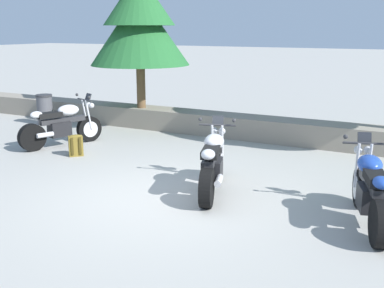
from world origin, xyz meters
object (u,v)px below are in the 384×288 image
at_px(motorcycle_white_near_left, 62,126).
at_px(trash_bin, 45,109).
at_px(motorcycle_blue_far_right, 370,191).
at_px(rider_backpack, 76,145).
at_px(pine_tree_far_left, 139,18).
at_px(motorcycle_silver_centre, 213,164).

bearing_deg(motorcycle_white_near_left, trash_bin, 142.38).
bearing_deg(trash_bin, motorcycle_blue_far_right, -19.27).
bearing_deg(trash_bin, rider_backpack, -36.32).
relative_size(motorcycle_white_near_left, rider_backpack, 4.20).
bearing_deg(motorcycle_white_near_left, rider_backpack, -32.80).
xyz_separation_m(rider_backpack, trash_bin, (-3.14, 2.31, 0.19)).
bearing_deg(pine_tree_far_left, trash_bin, -160.53).
relative_size(motorcycle_silver_centre, trash_bin, 2.33).
distance_m(motorcycle_white_near_left, motorcycle_silver_centre, 4.69).
relative_size(rider_backpack, trash_bin, 0.55).
bearing_deg(motorcycle_blue_far_right, trash_bin, 160.73).
distance_m(motorcycle_silver_centre, rider_backpack, 3.71).
relative_size(rider_backpack, pine_tree_far_left, 0.11).
bearing_deg(motorcycle_silver_centre, motorcycle_blue_far_right, -5.01).
bearing_deg(motorcycle_white_near_left, motorcycle_silver_centre, -15.98).
bearing_deg(rider_backpack, pine_tree_far_left, 97.82).
relative_size(motorcycle_white_near_left, trash_bin, 2.30).
bearing_deg(rider_backpack, motorcycle_white_near_left, 147.20).
xyz_separation_m(motorcycle_silver_centre, trash_bin, (-6.78, 3.04, -0.05)).
distance_m(motorcycle_silver_centre, trash_bin, 7.43).
height_order(motorcycle_blue_far_right, trash_bin, motorcycle_blue_far_right).
xyz_separation_m(pine_tree_far_left, trash_bin, (-2.70, -0.95, -2.53)).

